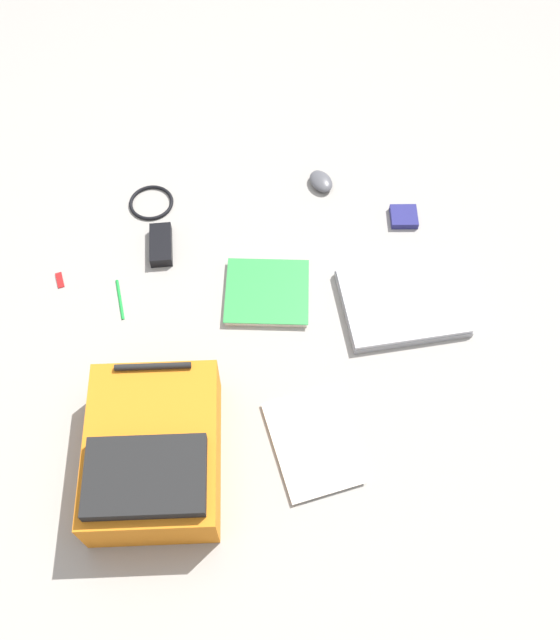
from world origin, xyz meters
TOP-DOWN VIEW (x-y plane):
  - ground_plane at (0.00, 0.00)m, footprint 3.75×3.75m
  - backpack at (-0.35, -0.36)m, footprint 0.39×0.47m
  - laptop at (0.40, -0.07)m, footprint 0.36×0.30m
  - book_comic at (0.04, -0.40)m, footprint 0.20×0.28m
  - book_blue at (0.04, 0.07)m, footprint 0.29×0.28m
  - computer_mouse at (0.30, 0.42)m, footprint 0.08×0.10m
  - cable_coil at (-0.23, 0.48)m, footprint 0.14×0.14m
  - power_brick at (-0.23, 0.31)m, footprint 0.09×0.15m
  - pen_black at (-0.37, 0.16)m, footprint 0.01×0.14m
  - earbud_pouch at (0.51, 0.23)m, footprint 0.10×0.10m
  - usb_stick at (-0.53, 0.27)m, footprint 0.02×0.05m

SIDE VIEW (x-z plane):
  - ground_plane at x=0.00m, z-range 0.00..0.00m
  - usb_stick at x=-0.53m, z-range 0.00..0.01m
  - pen_black at x=-0.37m, z-range 0.00..0.01m
  - cable_coil at x=-0.23m, z-range 0.00..0.01m
  - book_comic at x=0.04m, z-range 0.00..0.01m
  - book_blue at x=0.04m, z-range 0.00..0.02m
  - earbud_pouch at x=0.51m, z-range 0.00..0.02m
  - laptop at x=0.40m, z-range 0.00..0.03m
  - computer_mouse at x=0.30m, z-range 0.00..0.03m
  - power_brick at x=-0.23m, z-range 0.00..0.03m
  - backpack at x=-0.35m, z-range -0.01..0.18m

